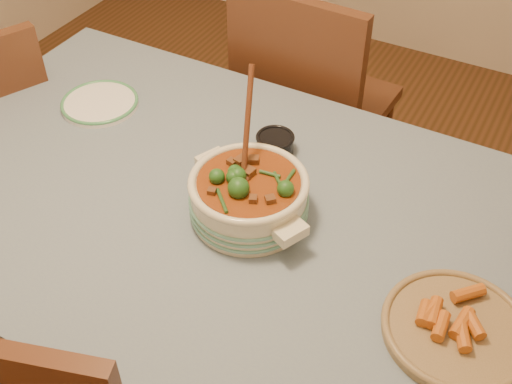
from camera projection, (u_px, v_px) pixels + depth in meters
floor at (222, 368)px, 2.10m from camera, size 4.50×4.50×0.00m
dining_table at (213, 227)px, 1.64m from camera, size 1.68×1.08×0.76m
stew_casserole at (249, 194)px, 1.50m from camera, size 0.36×0.36×0.33m
white_plate at (100, 103)px, 1.87m from camera, size 0.26×0.26×0.02m
condiment_bowl at (275, 143)px, 1.70m from camera, size 0.11×0.11×0.05m
fried_plate at (456, 327)px, 1.28m from camera, size 0.36×0.36×0.05m
chair_far at (308, 101)px, 2.23m from camera, size 0.48×0.48×1.00m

